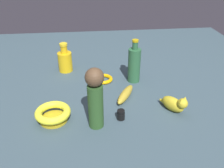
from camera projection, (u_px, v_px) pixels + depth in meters
name	position (u px, v px, depth m)	size (l,w,h in m)	color
ground	(112.00, 92.00, 1.20)	(2.00, 2.00, 0.00)	#384C56
nail_polish_jar	(121.00, 115.00, 1.00)	(0.03, 0.03, 0.04)	black
bangle	(103.00, 79.00, 1.30)	(0.10, 0.10, 0.02)	#F1AA09
bottle_short	(65.00, 60.00, 1.38)	(0.08, 0.08, 0.17)	gold
bowl	(53.00, 114.00, 0.99)	(0.15, 0.15, 0.05)	gold
bottle_tall	(134.00, 64.00, 1.25)	(0.06, 0.06, 0.23)	#2A5D38
cat_figurine	(175.00, 104.00, 1.05)	(0.10, 0.13, 0.09)	gold
banana	(125.00, 94.00, 1.14)	(0.17, 0.04, 0.04)	gold
person_figure_adult	(95.00, 97.00, 0.91)	(0.08, 0.08, 0.26)	#2B5124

